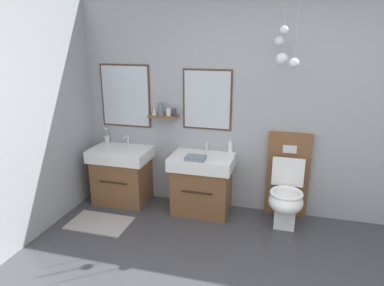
{
  "coord_description": "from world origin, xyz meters",
  "views": [
    {
      "loc": [
        0.08,
        -1.88,
        2.02
      ],
      "look_at": [
        -0.94,
        1.77,
        0.86
      ],
      "focal_mm": 32.58,
      "sensor_mm": 36.0,
      "label": 1
    }
  ],
  "objects_px": {
    "vanity_sink_right": "(202,182)",
    "toothbrush_cup": "(107,138)",
    "vanity_sink_left": "(122,174)",
    "toilet": "(286,191)",
    "folded_hand_towel": "(195,158)",
    "soap_dispenser": "(230,147)"
  },
  "relations": [
    {
      "from": "vanity_sink_right",
      "to": "toothbrush_cup",
      "type": "xyz_separation_m",
      "value": [
        -1.32,
        0.18,
        0.4
      ]
    },
    {
      "from": "vanity_sink_left",
      "to": "toothbrush_cup",
      "type": "xyz_separation_m",
      "value": [
        -0.28,
        0.18,
        0.4
      ]
    },
    {
      "from": "vanity_sink_left",
      "to": "vanity_sink_right",
      "type": "xyz_separation_m",
      "value": [
        1.04,
        0.0,
        0.0
      ]
    },
    {
      "from": "toilet",
      "to": "folded_hand_towel",
      "type": "relative_size",
      "value": 4.55
    },
    {
      "from": "vanity_sink_right",
      "to": "folded_hand_towel",
      "type": "bearing_deg",
      "value": -104.13
    },
    {
      "from": "vanity_sink_left",
      "to": "soap_dispenser",
      "type": "bearing_deg",
      "value": 8.12
    },
    {
      "from": "vanity_sink_left",
      "to": "soap_dispenser",
      "type": "distance_m",
      "value": 1.41
    },
    {
      "from": "toilet",
      "to": "toothbrush_cup",
      "type": "height_order",
      "value": "toilet"
    },
    {
      "from": "toothbrush_cup",
      "to": "folded_hand_towel",
      "type": "bearing_deg",
      "value": -14.81
    },
    {
      "from": "toothbrush_cup",
      "to": "soap_dispenser",
      "type": "distance_m",
      "value": 1.61
    },
    {
      "from": "vanity_sink_right",
      "to": "soap_dispenser",
      "type": "distance_m",
      "value": 0.54
    },
    {
      "from": "toothbrush_cup",
      "to": "vanity_sink_right",
      "type": "bearing_deg",
      "value": -7.76
    },
    {
      "from": "soap_dispenser",
      "to": "folded_hand_towel",
      "type": "distance_m",
      "value": 0.48
    },
    {
      "from": "folded_hand_towel",
      "to": "soap_dispenser",
      "type": "bearing_deg",
      "value": 46.43
    },
    {
      "from": "vanity_sink_left",
      "to": "soap_dispenser",
      "type": "xyz_separation_m",
      "value": [
        1.33,
        0.19,
        0.41
      ]
    },
    {
      "from": "folded_hand_towel",
      "to": "vanity_sink_right",
      "type": "bearing_deg",
      "value": 75.87
    },
    {
      "from": "soap_dispenser",
      "to": "toilet",
      "type": "bearing_deg",
      "value": -14.17
    },
    {
      "from": "vanity_sink_left",
      "to": "toilet",
      "type": "relative_size",
      "value": 0.72
    },
    {
      "from": "toilet",
      "to": "soap_dispenser",
      "type": "xyz_separation_m",
      "value": [
        -0.68,
        0.17,
        0.4
      ]
    },
    {
      "from": "folded_hand_towel",
      "to": "toothbrush_cup",
      "type": "bearing_deg",
      "value": 165.19
    },
    {
      "from": "vanity_sink_left",
      "to": "soap_dispenser",
      "type": "height_order",
      "value": "soap_dispenser"
    },
    {
      "from": "toothbrush_cup",
      "to": "soap_dispenser",
      "type": "height_order",
      "value": "toothbrush_cup"
    }
  ]
}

